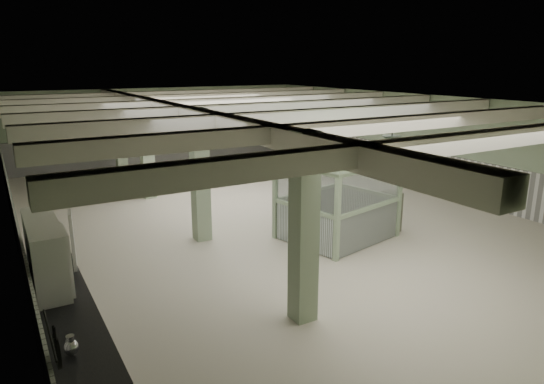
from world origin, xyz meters
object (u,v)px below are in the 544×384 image
guard_booth (338,181)px  filing_cabinet (391,211)px  walkin_cooler (50,279)px  prep_counter (66,328)px

guard_booth → filing_cabinet: guard_booth is taller
walkin_cooler → guard_booth: (7.44, 1.26, 0.64)m
walkin_cooler → filing_cabinet: walkin_cooler is taller
prep_counter → guard_booth: bearing=16.9°
walkin_cooler → guard_booth: bearing=9.6°
walkin_cooler → guard_booth: 7.57m
filing_cabinet → prep_counter: bearing=-167.6°
walkin_cooler → filing_cabinet: bearing=5.8°
prep_counter → guard_booth: (7.35, 2.23, 1.15)m
filing_cabinet → walkin_cooler: bearing=-173.6°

